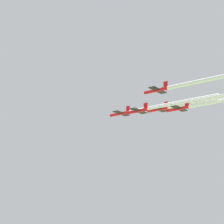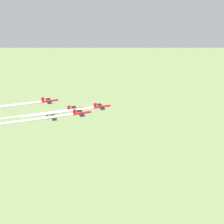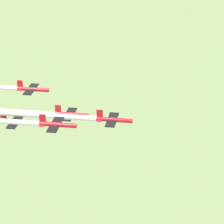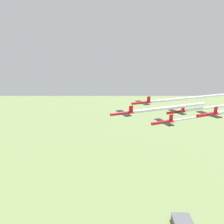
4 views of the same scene
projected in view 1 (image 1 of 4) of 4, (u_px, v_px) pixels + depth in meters
The scene contains 7 objects.
jet_0 at pixel (121, 113), 187.31m from camera, with size 8.00×8.20×2.80m.
jet_1 at pixel (138, 111), 174.81m from camera, with size 8.00×8.20×2.80m.
jet_2 at pixel (159, 109), 186.45m from camera, with size 8.00×8.20×2.80m.
jet_3 at pixel (157, 90), 163.86m from camera, with size 8.00×8.20×2.80m.
jet_4 at pixel (179, 109), 173.75m from camera, with size 8.00×8.20×2.80m.
smoke_trail_0 at pixel (172, 104), 175.73m from camera, with size 14.77×31.10×1.23m.
smoke_trail_1 at pixel (193, 101), 163.37m from camera, with size 14.09×30.42×0.71m.
Camera 1 is at (130.40, 124.07, 116.97)m, focal length 85.00 mm.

